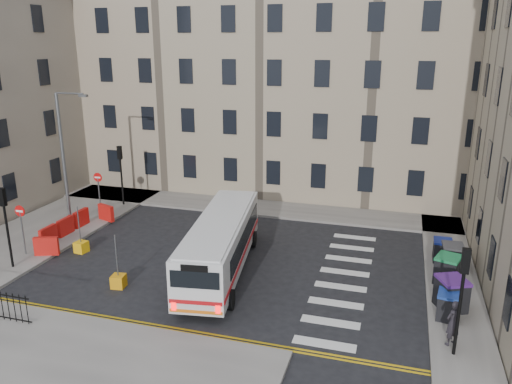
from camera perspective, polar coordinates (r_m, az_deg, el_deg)
The scene contains 22 objects.
ground at distance 25.70m, azimuth 1.02°, elevation -8.42°, with size 120.00×120.00×0.00m, color black.
pavement_north at distance 35.05m, azimuth -4.66°, elevation -1.35°, with size 36.00×3.20×0.15m, color slate.
pavement_east at distance 28.70m, azimuth 21.01°, elevation -6.65°, with size 2.40×26.00×0.15m, color slate.
pavement_west at distance 32.77m, azimuth -22.83°, elevation -3.96°, with size 6.00×22.00×0.15m, color slate.
pavement_sw at distance 21.12m, azimuth -26.67°, elevation -16.15°, with size 20.00×6.00×0.15m, color slate.
terrace_north at distance 40.22m, azimuth -2.70°, elevation 13.44°, with size 38.30×10.80×17.20m.
traffic_light_east at distance 18.90m, azimuth 22.52°, elevation -9.86°, with size 0.28×0.22×4.10m.
traffic_light_nw at distance 35.11m, azimuth -15.21°, elevation 2.88°, with size 0.28×0.22×4.10m.
traffic_light_sw at distance 27.11m, azimuth -26.74°, elevation -2.40°, with size 0.28×0.22×4.10m.
streetlamp at distance 31.75m, azimuth -21.16°, elevation 3.63°, with size 0.50×0.22×8.14m.
no_entry_north at distance 33.95m, azimuth -17.57°, elevation 0.83°, with size 0.60×0.08×3.00m.
no_entry_south at distance 28.72m, azimuth -25.27°, elevation -2.87°, with size 0.60×0.08×3.00m.
roadworks_barriers at distance 30.92m, azimuth -20.40°, elevation -3.76°, with size 1.66×6.26×1.00m.
bus at distance 24.50m, azimuth -4.03°, elevation -5.76°, with size 3.77×10.22×2.71m.
wheelie_bin_a at distance 22.10m, azimuth 21.13°, elevation -12.00°, with size 1.02×1.13×1.13m.
wheelie_bin_b at distance 22.82m, azimuth 21.42°, elevation -10.74°, with size 1.50×1.58×1.37m.
wheelie_bin_c at distance 25.08m, azimuth 21.03°, elevation -8.24°, with size 1.36×1.45×1.31m.
wheelie_bin_d at distance 26.62m, azimuth 21.49°, elevation -6.88°, with size 1.06×1.20×1.26m.
wheelie_bin_e at distance 27.36m, azimuth 20.50°, elevation -6.27°, with size 0.91×1.05×1.14m.
pedestrian at distance 20.25m, azimuth 21.58°, elevation -13.75°, with size 0.65×0.43×1.79m, color black.
bollard_yellow at distance 28.75m, azimuth -19.33°, elevation -5.95°, with size 0.60×0.60×0.60m, color #FFB60E.
bollard_chevron at distance 24.34m, azimuth -15.43°, elevation -9.80°, with size 0.60×0.60×0.60m, color orange.
Camera 1 is at (6.19, -22.42, 10.92)m, focal length 35.00 mm.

